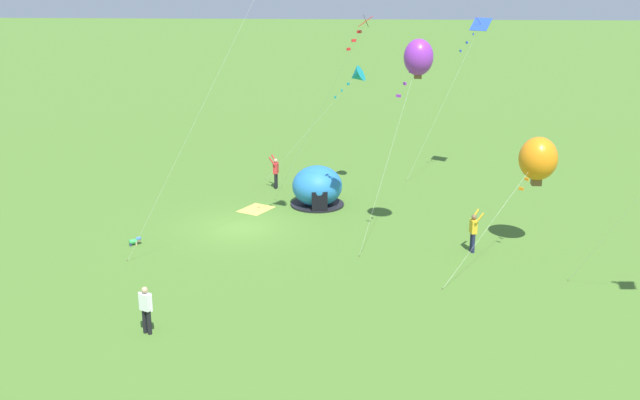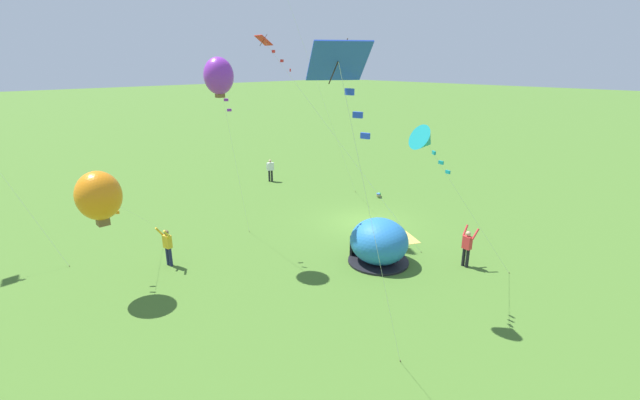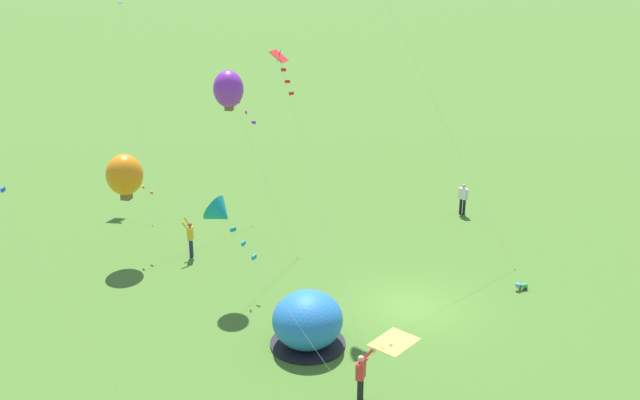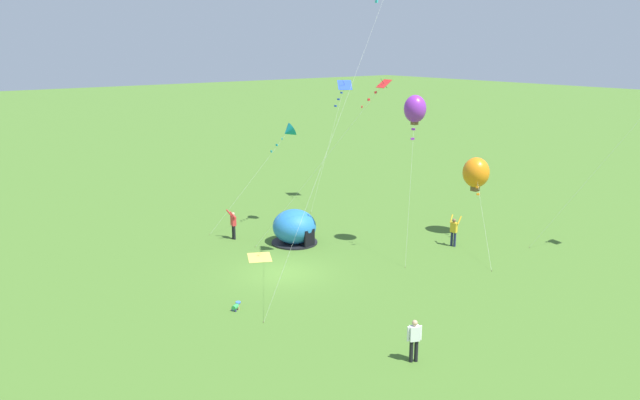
# 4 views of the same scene
# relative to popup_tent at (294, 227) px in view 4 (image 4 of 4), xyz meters

# --- Properties ---
(ground_plane) EXTENTS (300.00, 300.00, 0.00)m
(ground_plane) POSITION_rel_popup_tent_xyz_m (3.80, -3.42, -1.00)
(ground_plane) COLOR #477028
(popup_tent) EXTENTS (2.81, 2.81, 2.10)m
(popup_tent) POSITION_rel_popup_tent_xyz_m (0.00, 0.00, 0.00)
(popup_tent) COLOR #2672BF
(popup_tent) RESTS_ON ground
(picnic_blanket) EXTENTS (2.11, 1.93, 0.01)m
(picnic_blanket) POSITION_rel_popup_tent_xyz_m (0.92, -3.10, -0.99)
(picnic_blanket) COLOR gold
(picnic_blanket) RESTS_ON ground
(toddler_crawling) EXTENTS (0.42, 0.54, 0.32)m
(toddler_crawling) POSITION_rel_popup_tent_xyz_m (6.37, -7.78, -0.82)
(toddler_crawling) COLOR green
(toddler_crawling) RESTS_ON ground
(person_strolling) EXTENTS (0.38, 0.54, 1.72)m
(person_strolling) POSITION_rel_popup_tent_xyz_m (14.70, -4.82, -0.03)
(person_strolling) COLOR black
(person_strolling) RESTS_ON ground
(person_flying_kite) EXTENTS (0.69, 0.56, 1.89)m
(person_flying_kite) POSITION_rel_popup_tent_xyz_m (6.29, 7.23, 0.00)
(person_flying_kite) COLOR #1E2347
(person_flying_kite) RESTS_ON ground
(person_watching_sky) EXTENTS (0.68, 0.52, 1.89)m
(person_watching_sky) POSITION_rel_popup_tent_xyz_m (-2.99, -2.54, 0.00)
(person_watching_sky) COLOR black
(person_watching_sky) RESTS_ON ground
(kite_red) EXTENTS (6.22, 5.06, 10.03)m
(kite_red) POSITION_rel_popup_tent_xyz_m (4.72, 2.13, 8.29)
(kite_red) COLOR silver
(kite_red) RESTS_ON ground
(kite_blue) EXTENTS (1.56, 4.52, 9.28)m
(kite_blue) POSITION_rel_popup_tent_xyz_m (-5.83, 8.61, 7.64)
(kite_blue) COLOR silver
(kite_blue) RESTS_ON ground
(kite_purple) EXTENTS (2.60, 2.99, 9.08)m
(kite_purple) POSITION_rel_popup_tent_xyz_m (5.23, 4.63, 7.30)
(kite_purple) COLOR silver
(kite_purple) RESTS_ON ground
(kite_orange) EXTENTS (5.68, 5.18, 5.02)m
(kite_orange) POSITION_rel_popup_tent_xyz_m (5.58, 9.89, 3.07)
(kite_orange) COLOR silver
(kite_orange) RESTS_ON ground
(kite_teal) EXTENTS (1.99, 5.84, 6.89)m
(kite_teal) POSITION_rel_popup_tent_xyz_m (-3.27, 1.89, 5.33)
(kite_teal) COLOR silver
(kite_teal) RESTS_ON ground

